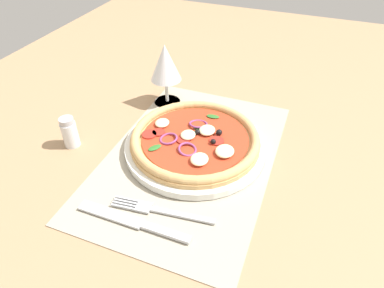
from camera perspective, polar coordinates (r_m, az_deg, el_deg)
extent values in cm
cube|color=#9E7A56|center=(68.92, -0.23, -2.99)|extent=(190.00, 140.00, 2.40)
cube|color=#A39984|center=(67.98, -0.23, -2.12)|extent=(48.48, 31.82, 0.40)
cylinder|color=silver|center=(69.29, 0.17, -0.15)|extent=(28.53, 28.53, 1.48)
cylinder|color=tan|center=(68.51, 0.17, 0.64)|extent=(26.23, 26.23, 1.00)
torus|color=tan|center=(67.97, 0.17, 1.21)|extent=(25.94, 25.94, 1.80)
cylinder|color=#B7381E|center=(68.10, 0.17, 1.07)|extent=(21.51, 21.51, 0.30)
ellipsoid|color=beige|center=(69.02, 2.57, 2.35)|extent=(3.63, 3.26, 1.09)
ellipsoid|color=beige|center=(67.80, -0.68, 1.56)|extent=(3.30, 2.97, 0.99)
ellipsoid|color=beige|center=(63.87, 5.47, -1.34)|extent=(3.96, 3.57, 1.19)
ellipsoid|color=beige|center=(62.12, 1.25, -2.57)|extent=(3.70, 3.33, 1.11)
ellipsoid|color=beige|center=(71.36, -5.06, 3.57)|extent=(3.25, 2.92, 0.97)
sphere|color=black|center=(68.56, 2.93, 2.00)|extent=(1.01, 1.01, 1.01)
sphere|color=black|center=(66.14, 3.60, 0.40)|extent=(1.10, 1.10, 1.10)
sphere|color=black|center=(68.42, 1.11, 1.99)|extent=(1.06, 1.06, 1.06)
sphere|color=black|center=(68.42, 4.58, 1.97)|extent=(1.28, 1.28, 1.28)
torus|color=#8E3D75|center=(67.03, -4.14, 0.66)|extent=(3.75, 3.74, 1.09)
torus|color=#8E3D75|center=(71.19, 1.07, 3.41)|extent=(4.01, 3.98, 1.38)
torus|color=#8E3D75|center=(64.75, -1.00, -0.86)|extent=(3.73, 3.67, 1.40)
cylinder|color=#A3281E|center=(67.01, 4.19, 0.53)|extent=(2.91, 2.91, 0.30)
cylinder|color=#A3281E|center=(69.36, -5.65, 1.98)|extent=(2.59, 2.59, 0.30)
cylinder|color=#A3281E|center=(68.88, -7.32, 1.52)|extent=(3.00, 3.00, 0.30)
cylinder|color=#A3281E|center=(67.04, -1.48, 0.66)|extent=(2.56, 2.56, 0.30)
ellipsoid|color=#2D6B28|center=(65.54, -6.31, -0.61)|extent=(3.11, 2.71, 0.30)
ellipsoid|color=#2D6B28|center=(69.36, 0.86, 2.25)|extent=(3.11, 2.29, 0.30)
ellipsoid|color=#2D6B28|center=(73.68, 3.54, 4.68)|extent=(1.63, 2.91, 0.30)
ellipsoid|color=#2D6B28|center=(69.99, 1.36, 2.63)|extent=(1.70, 2.94, 0.30)
cube|color=#B2B5BA|center=(57.23, -1.64, -11.91)|extent=(2.16, 11.19, 0.44)
cube|color=#B2B5BA|center=(58.88, -8.16, -10.49)|extent=(2.47, 2.75, 0.44)
cube|color=#B2B5BA|center=(60.50, -10.91, -9.14)|extent=(0.81, 4.33, 0.44)
cube|color=#B2B5BA|center=(60.15, -11.13, -9.55)|extent=(0.81, 4.33, 0.44)
cube|color=#B2B5BA|center=(59.81, -11.36, -9.97)|extent=(0.81, 4.33, 0.44)
cube|color=#B2B5BA|center=(59.47, -11.59, -10.38)|extent=(0.81, 4.33, 0.44)
cube|color=#B2B5BA|center=(55.21, -4.49, -14.61)|extent=(1.32, 8.40, 0.62)
cube|color=#B2B5BA|center=(58.89, -13.53, -11.46)|extent=(2.02, 11.60, 0.44)
cylinder|color=silver|center=(84.77, -4.19, 7.18)|extent=(6.40, 6.40, 0.40)
cylinder|color=silver|center=(83.11, -4.29, 9.05)|extent=(0.80, 0.80, 6.00)
cone|color=silver|center=(79.70, -4.55, 13.55)|extent=(7.20, 7.20, 8.50)
cone|color=#D1336B|center=(80.02, -4.52, 13.08)|extent=(5.45, 5.45, 6.24)
cylinder|color=silver|center=(73.82, -19.85, 1.55)|extent=(3.20, 3.20, 5.50)
cylinder|color=#ADADB2|center=(71.94, -20.43, 3.66)|extent=(2.88, 2.88, 1.20)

